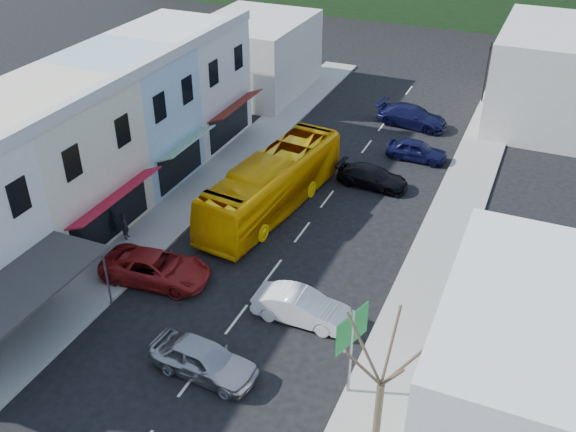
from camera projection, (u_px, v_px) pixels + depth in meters
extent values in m
plane|color=black|center=(237.00, 319.00, 29.58)|extent=(120.00, 120.00, 0.00)
cube|color=gray|center=(203.00, 189.00, 39.87)|extent=(3.00, 52.00, 0.15)
cube|color=gray|center=(444.00, 242.00, 34.82)|extent=(3.00, 52.00, 0.15)
cube|color=beige|center=(50.00, 165.00, 34.03)|extent=(7.00, 8.00, 8.00)
cube|color=maroon|center=(116.00, 196.00, 33.15)|extent=(1.30, 6.80, 0.08)
cube|color=#96B4C7|center=(128.00, 118.00, 39.49)|extent=(7.00, 6.00, 8.00)
cube|color=#195926|center=(186.00, 143.00, 38.61)|extent=(1.30, 5.10, 0.08)
cube|color=silver|center=(183.00, 84.00, 44.56)|extent=(7.00, 7.00, 8.00)
cube|color=#611A11|center=(236.00, 105.00, 43.68)|extent=(1.30, 5.95, 0.08)
cube|color=silver|center=(560.00, 414.00, 19.80)|extent=(8.00, 9.00, 8.00)
cube|color=#B7B2A8|center=(256.00, 55.00, 53.12)|extent=(8.00, 10.00, 6.00)
cube|color=#B7B2A8|center=(553.00, 76.00, 47.45)|extent=(8.00, 12.00, 7.00)
imported|color=#FFB507|center=(272.00, 186.00, 37.18)|extent=(3.82, 11.81, 3.10)
imported|color=#A6A6AA|center=(204.00, 361.00, 26.35)|extent=(4.52, 2.10, 1.40)
imported|color=silver|center=(301.00, 308.00, 29.20)|extent=(4.42, 1.84, 1.40)
imported|color=maroon|center=(156.00, 269.00, 31.74)|extent=(4.79, 2.43, 1.40)
imported|color=black|center=(373.00, 176.00, 39.97)|extent=(4.59, 2.08, 1.40)
imported|color=black|center=(417.00, 150.00, 43.12)|extent=(4.43, 1.88, 1.40)
imported|color=black|center=(412.00, 117.00, 47.90)|extent=(4.70, 2.41, 1.40)
imported|color=black|center=(125.00, 225.00, 34.63)|extent=(0.55, 0.69, 1.70)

